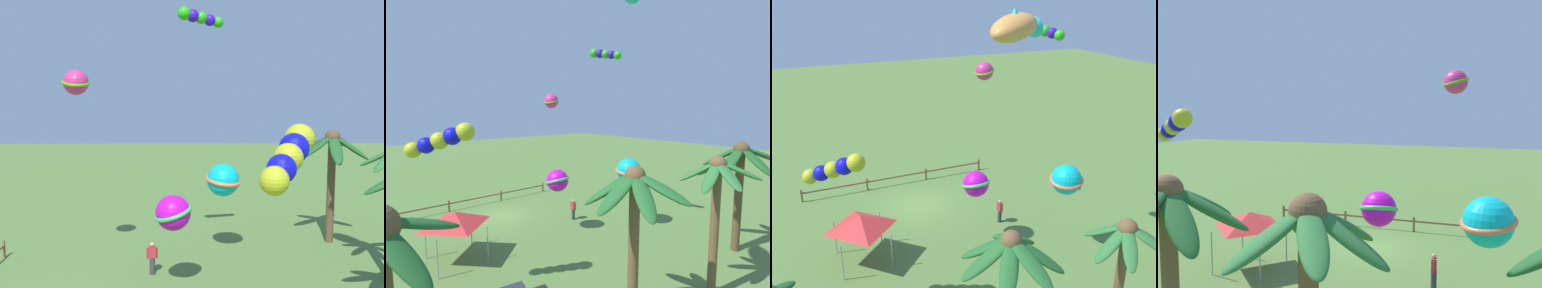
# 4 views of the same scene
# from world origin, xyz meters

# --- Properties ---
(ground_plane) EXTENTS (120.00, 120.00, 0.00)m
(ground_plane) POSITION_xyz_m (0.00, 0.00, 0.00)
(ground_plane) COLOR #567A38
(palm_tree_0) EXTENTS (4.09, 4.24, 6.64)m
(palm_tree_0) POSITION_xyz_m (-8.66, 14.22, 5.00)
(palm_tree_0) COLOR brown
(palm_tree_0) RESTS_ON ground
(palm_tree_1) EXTENTS (3.16, 3.19, 6.50)m
(palm_tree_1) POSITION_xyz_m (-3.23, 15.34, 4.87)
(palm_tree_1) COLOR brown
(palm_tree_1) RESTS_ON ground
(palm_tree_2) EXTENTS (3.85, 4.24, 6.42)m
(palm_tree_2) POSITION_xyz_m (1.00, 14.22, 5.00)
(palm_tree_2) COLOR brown
(palm_tree_2) RESTS_ON ground
(rail_fence) EXTENTS (14.03, 0.12, 0.95)m
(rail_fence) POSITION_xyz_m (0.44, -3.92, 0.61)
(rail_fence) COLOR brown
(rail_fence) RESTS_ON ground
(spectator_0) EXTENTS (0.27, 0.55, 1.59)m
(spectator_0) POSITION_xyz_m (-4.16, 4.11, 0.81)
(spectator_0) COLOR #38383D
(spectator_0) RESTS_ON ground
(festival_tent) EXTENTS (2.86, 2.86, 2.85)m
(festival_tent) POSITION_xyz_m (4.73, 4.68, 2.47)
(festival_tent) COLOR #9E9EA3
(festival_tent) RESTS_ON ground
(kite_tube_0) EXTENTS (1.18, 2.22, 0.89)m
(kite_tube_0) POSITION_xyz_m (-5.09, 6.39, 12.29)
(kite_tube_0) COLOR green
(kite_ball_1) EXTENTS (1.91, 1.89, 1.52)m
(kite_ball_1) POSITION_xyz_m (-1.92, 5.17, 3.66)
(kite_ball_1) COLOR #D20FCA
(kite_ball_2) EXTENTS (1.69, 1.69, 1.20)m
(kite_ball_2) POSITION_xyz_m (-4.64, 0.59, 9.22)
(kite_ball_2) COLOR #DE2F7F
(kite_ball_3) EXTENTS (2.68, 2.68, 1.72)m
(kite_ball_3) POSITION_xyz_m (-6.37, 7.72, 4.18)
(kite_ball_3) COLOR #0BBDCE
(kite_tube_5) EXTENTS (2.52, 1.73, 1.45)m
(kite_tube_5) POSITION_xyz_m (6.02, 8.13, 7.24)
(kite_tube_5) COLOR gold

